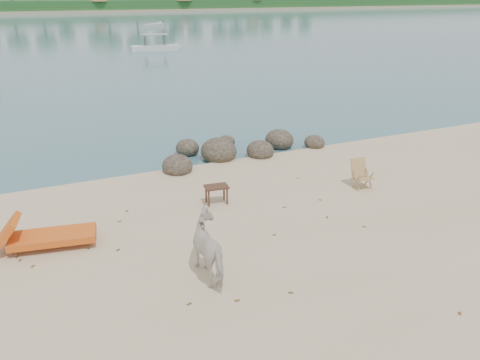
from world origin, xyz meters
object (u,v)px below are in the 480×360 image
Objects in this scene: lounge_chair at (53,234)px; deck_chair at (363,176)px; boulders at (235,150)px; cow at (213,249)px; side_table at (217,196)px.

lounge_chair is 8.45m from deck_chair.
lounge_chair reaches higher than boulders.
cow reaches higher than side_table.
cow is (-3.44, -6.71, 0.44)m from boulders.
cow reaches higher than deck_chair.
side_table is at bearing 173.72° from deck_chair.
boulders is at bearing 43.29° from lounge_chair.
boulders is 10.03× the size of side_table.
side_table is 4.23m from lounge_chair.
lounge_chair is (-6.29, -4.16, 0.17)m from boulders.
cow reaches higher than lounge_chair.
boulders is 7.54m from lounge_chair.
cow reaches higher than boulders.
deck_chair reaches higher than lounge_chair.
deck_chair is at bearing -159.80° from cow.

